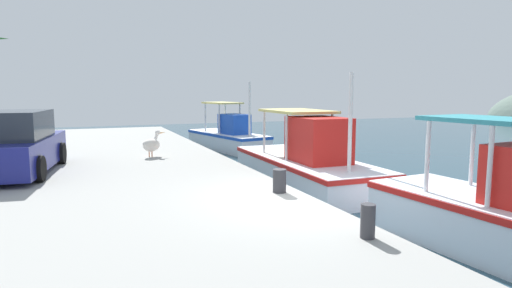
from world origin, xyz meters
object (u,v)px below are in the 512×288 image
(mooring_bollard_second, at_px, (368,221))
(mooring_bollard_nearest, at_px, (279,181))
(pelican, at_px, (151,144))
(fishing_boat_nearest, at_px, (228,137))
(fishing_boat_third, at_px, (502,216))
(fishing_boat_second, at_px, (307,163))
(parked_car, at_px, (13,145))

(mooring_bollard_second, bearing_deg, mooring_bollard_nearest, 180.00)
(pelican, xyz_separation_m, mooring_bollard_nearest, (5.83, 1.72, -0.16))
(fishing_boat_nearest, height_order, fishing_boat_third, fishing_boat_nearest)
(fishing_boat_third, bearing_deg, fishing_boat_nearest, -179.17)
(mooring_bollard_nearest, xyz_separation_m, mooring_bollard_second, (2.92, 0.00, 0.00))
(mooring_bollard_nearest, distance_m, mooring_bollard_second, 2.92)
(fishing_boat_second, distance_m, pelican, 4.88)
(fishing_boat_second, bearing_deg, fishing_boat_third, 4.41)
(fishing_boat_second, bearing_deg, mooring_bollard_nearest, -35.94)
(fishing_boat_nearest, xyz_separation_m, fishing_boat_third, (14.63, 0.21, 0.07))
(parked_car, relative_size, mooring_bollard_second, 8.83)
(fishing_boat_second, xyz_separation_m, parked_car, (-0.74, -7.86, 0.83))
(fishing_boat_nearest, relative_size, fishing_boat_second, 0.87)
(fishing_boat_nearest, relative_size, parked_car, 1.31)
(fishing_boat_third, height_order, pelican, fishing_boat_third)
(fishing_boat_nearest, height_order, pelican, fishing_boat_nearest)
(fishing_boat_third, xyz_separation_m, mooring_bollard_nearest, (-2.63, -3.04, 0.35))
(mooring_bollard_nearest, bearing_deg, mooring_bollard_second, 0.00)
(fishing_boat_second, height_order, parked_car, fishing_boat_second)
(mooring_bollard_nearest, relative_size, mooring_bollard_second, 0.98)
(pelican, relative_size, mooring_bollard_nearest, 1.88)
(fishing_boat_nearest, bearing_deg, parked_car, -46.46)
(fishing_boat_third, bearing_deg, mooring_bollard_nearest, -130.91)
(mooring_bollard_second, bearing_deg, parked_car, -143.60)
(fishing_boat_second, height_order, mooring_bollard_nearest, fishing_boat_second)
(fishing_boat_nearest, relative_size, pelican, 6.29)
(pelican, bearing_deg, fishing_boat_third, 29.36)
(fishing_boat_second, height_order, fishing_boat_third, fishing_boat_second)
(fishing_boat_nearest, xyz_separation_m, pelican, (6.17, -4.55, 0.58))
(fishing_boat_second, relative_size, mooring_bollard_nearest, 13.58)
(fishing_boat_second, xyz_separation_m, pelican, (-2.29, -4.28, 0.52))
(mooring_bollard_second, bearing_deg, fishing_boat_second, 158.36)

